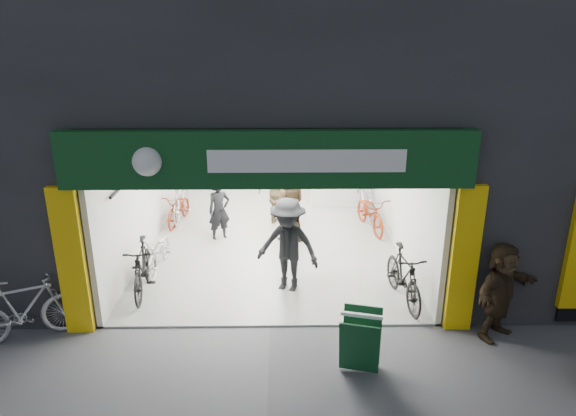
{
  "coord_description": "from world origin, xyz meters",
  "views": [
    {
      "loc": [
        0.21,
        -7.76,
        4.94
      ],
      "look_at": [
        0.34,
        1.5,
        1.68
      ],
      "focal_mm": 32.0,
      "sensor_mm": 36.0,
      "label": 1
    }
  ],
  "objects_px": {
    "bike_right_front": "(404,276)",
    "sandwich_board": "(361,340)",
    "bike_left_front": "(159,251)",
    "parked_bike": "(24,309)"
  },
  "relations": [
    {
      "from": "bike_right_front",
      "to": "sandwich_board",
      "type": "height_order",
      "value": "bike_right_front"
    },
    {
      "from": "bike_left_front",
      "to": "sandwich_board",
      "type": "relative_size",
      "value": 1.74
    },
    {
      "from": "bike_left_front",
      "to": "bike_right_front",
      "type": "bearing_deg",
      "value": -14.68
    },
    {
      "from": "parked_bike",
      "to": "bike_right_front",
      "type": "bearing_deg",
      "value": -103.86
    },
    {
      "from": "bike_left_front",
      "to": "parked_bike",
      "type": "relative_size",
      "value": 0.84
    },
    {
      "from": "bike_left_front",
      "to": "bike_right_front",
      "type": "distance_m",
      "value": 5.14
    },
    {
      "from": "bike_left_front",
      "to": "sandwich_board",
      "type": "bearing_deg",
      "value": -40.3
    },
    {
      "from": "parked_bike",
      "to": "sandwich_board",
      "type": "relative_size",
      "value": 2.07
    },
    {
      "from": "bike_right_front",
      "to": "parked_bike",
      "type": "height_order",
      "value": "parked_bike"
    },
    {
      "from": "bike_right_front",
      "to": "parked_bike",
      "type": "xyz_separation_m",
      "value": [
        -6.53,
        -1.15,
        0.03
      ]
    }
  ]
}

